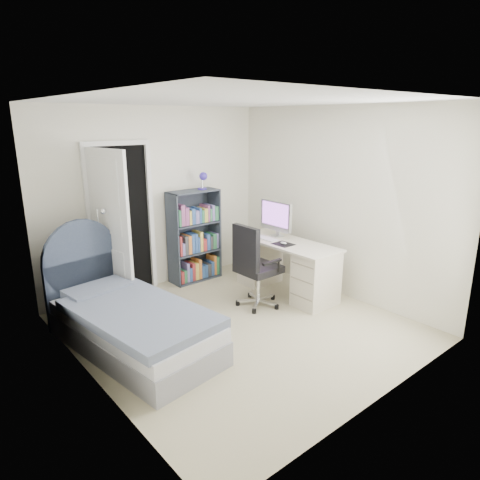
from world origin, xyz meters
TOP-DOWN VIEW (x-y plane):
  - room_shell at (0.00, 0.00)m, footprint 3.50×3.70m
  - door at (-0.77, 1.52)m, footprint 0.92×0.82m
  - bed at (-1.16, 0.41)m, footprint 1.18×2.11m
  - nightstand at (-1.34, 1.49)m, footprint 0.38×0.38m
  - floor_lamp at (-1.01, 1.35)m, footprint 0.19×0.19m
  - bookcase at (0.49, 1.60)m, footprint 0.75×0.32m
  - desk at (1.15, 0.38)m, footprint 0.60×1.50m
  - office_chair at (0.49, 0.31)m, footprint 0.55×0.56m

SIDE VIEW (x-z plane):
  - bed at x=-1.16m, z-range -0.34..0.90m
  - nightstand at x=-1.34m, z-range 0.09..0.64m
  - desk at x=1.15m, z-range -0.21..1.02m
  - floor_lamp at x=-1.01m, z-range -0.12..1.20m
  - office_chair at x=0.49m, z-range 0.05..1.14m
  - bookcase at x=0.49m, z-range -0.18..1.41m
  - door at x=-0.77m, z-range 0.00..2.06m
  - room_shell at x=0.00m, z-range -0.05..2.55m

